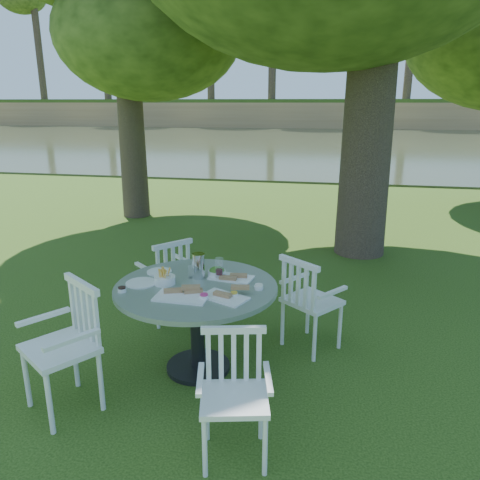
% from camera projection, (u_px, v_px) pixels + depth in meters
% --- Properties ---
extents(ground, '(140.00, 140.00, 0.00)m').
position_uv_depth(ground, '(236.00, 320.00, 5.08)').
color(ground, '#1D3A0C').
rests_on(ground, ground).
extents(table, '(1.37, 1.37, 0.79)m').
position_uv_depth(table, '(197.00, 302.00, 3.98)').
color(table, black).
rests_on(table, ground).
extents(chair_ne, '(0.63, 0.63, 0.92)m').
position_uv_depth(chair_ne, '(306.00, 297.00, 4.33)').
color(chair_ne, white).
rests_on(chair_ne, ground).
extents(chair_nw, '(0.62, 0.63, 0.91)m').
position_uv_depth(chair_nw, '(169.00, 274.00, 4.94)').
color(chair_nw, white).
rests_on(chair_nw, ground).
extents(chair_sw, '(0.68, 0.67, 0.99)m').
position_uv_depth(chair_sw, '(71.00, 336.00, 3.53)').
color(chair_sw, white).
rests_on(chair_sw, ground).
extents(chair_se, '(0.51, 0.49, 0.86)m').
position_uv_depth(chair_se, '(234.00, 383.00, 3.07)').
color(chair_se, white).
rests_on(chair_se, ground).
extents(tableware, '(1.17, 0.75, 0.22)m').
position_uv_depth(tableware, '(194.00, 279.00, 3.97)').
color(tableware, white).
rests_on(tableware, table).
extents(river, '(100.00, 28.00, 0.12)m').
position_uv_depth(river, '(318.00, 143.00, 26.71)').
color(river, '#2D351F').
rests_on(river, ground).
extents(far_bank, '(100.00, 18.00, 15.20)m').
position_uv_depth(far_bank, '(333.00, 44.00, 41.63)').
color(far_bank, '#9F774A').
rests_on(far_bank, ground).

